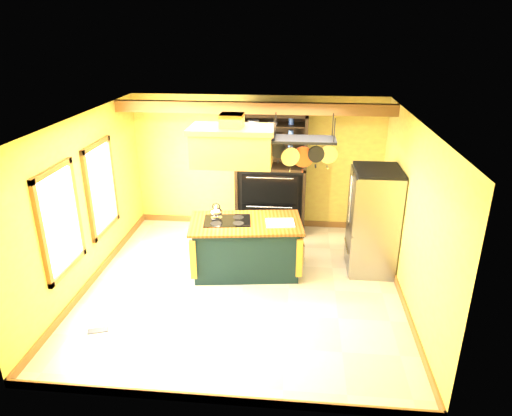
% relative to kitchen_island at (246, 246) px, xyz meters
% --- Properties ---
extents(floor, '(5.00, 5.00, 0.00)m').
position_rel_kitchen_island_xyz_m(floor, '(0.01, -0.50, -0.47)').
color(floor, beige).
rests_on(floor, ground).
extents(ceiling, '(5.00, 5.00, 0.00)m').
position_rel_kitchen_island_xyz_m(ceiling, '(0.01, -0.50, 2.23)').
color(ceiling, white).
rests_on(ceiling, wall_back).
extents(wall_back, '(5.00, 0.02, 2.70)m').
position_rel_kitchen_island_xyz_m(wall_back, '(0.01, 2.00, 0.88)').
color(wall_back, '#E1CD52').
rests_on(wall_back, floor).
extents(wall_front, '(5.00, 0.02, 2.70)m').
position_rel_kitchen_island_xyz_m(wall_front, '(0.01, -3.00, 0.88)').
color(wall_front, '#E1CD52').
rests_on(wall_front, floor).
extents(wall_left, '(0.02, 5.00, 2.70)m').
position_rel_kitchen_island_xyz_m(wall_left, '(-2.49, -0.50, 0.88)').
color(wall_left, '#E1CD52').
rests_on(wall_left, floor).
extents(wall_right, '(0.02, 5.00, 2.70)m').
position_rel_kitchen_island_xyz_m(wall_right, '(2.51, -0.50, 0.88)').
color(wall_right, '#E1CD52').
rests_on(wall_right, floor).
extents(ceiling_beam, '(5.00, 0.15, 0.20)m').
position_rel_kitchen_island_xyz_m(ceiling_beam, '(0.01, 1.20, 2.12)').
color(ceiling_beam, brown).
rests_on(ceiling_beam, ceiling).
extents(window_near, '(0.06, 1.06, 1.56)m').
position_rel_kitchen_island_xyz_m(window_near, '(-2.45, -1.30, 0.93)').
color(window_near, brown).
rests_on(window_near, wall_left).
extents(window_far, '(0.06, 1.06, 1.56)m').
position_rel_kitchen_island_xyz_m(window_far, '(-2.45, 0.10, 0.93)').
color(window_far, brown).
rests_on(window_far, wall_left).
extents(kitchen_island, '(1.96, 1.26, 1.11)m').
position_rel_kitchen_island_xyz_m(kitchen_island, '(0.00, 0.00, 0.00)').
color(kitchen_island, black).
rests_on(kitchen_island, floor).
extents(range_hood, '(1.31, 0.74, 0.80)m').
position_rel_kitchen_island_xyz_m(range_hood, '(-0.20, -0.00, 1.76)').
color(range_hood, '#BD782F').
rests_on(range_hood, ceiling).
extents(pot_rack, '(1.05, 0.49, 0.84)m').
position_rel_kitchen_island_xyz_m(pot_rack, '(0.91, 0.01, 1.76)').
color(pot_rack, black).
rests_on(pot_rack, ceiling).
extents(refrigerator, '(0.76, 0.90, 1.76)m').
position_rel_kitchen_island_xyz_m(refrigerator, '(2.11, 0.31, 0.39)').
color(refrigerator, gray).
rests_on(refrigerator, floor).
extents(hutch, '(1.38, 0.62, 2.44)m').
position_rel_kitchen_island_xyz_m(hutch, '(0.30, 1.73, 0.46)').
color(hutch, black).
rests_on(hutch, floor).
extents(floor_register, '(0.30, 0.21, 0.01)m').
position_rel_kitchen_island_xyz_m(floor_register, '(-1.86, -1.86, -0.46)').
color(floor_register, black).
rests_on(floor_register, floor).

